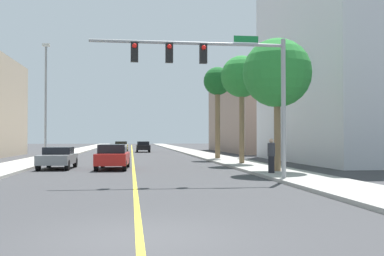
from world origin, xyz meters
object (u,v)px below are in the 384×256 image
at_px(traffic_signal_mast, 220,72).
at_px(car_gray, 58,158).
at_px(street_lamp, 46,97).
at_px(car_yellow, 121,146).
at_px(palm_mid, 242,78).
at_px(pedestrian, 271,156).
at_px(palm_far, 218,84).
at_px(palm_near, 277,74).
at_px(car_red, 113,156).
at_px(car_black, 143,147).

distance_m(traffic_signal_mast, car_gray, 13.39).
bearing_deg(street_lamp, car_yellow, 79.55).
height_order(street_lamp, palm_mid, street_lamp).
xyz_separation_m(traffic_signal_mast, pedestrian, (3.21, 2.92, -3.80)).
distance_m(street_lamp, pedestrian, 19.61).
distance_m(traffic_signal_mast, palm_far, 19.71).
bearing_deg(palm_near, car_red, 152.41).
relative_size(car_red, car_black, 1.02).
distance_m(street_lamp, car_black, 26.74).
relative_size(traffic_signal_mast, pedestrian, 4.92).
bearing_deg(car_red, traffic_signal_mast, -58.02).
bearing_deg(car_black, car_red, -94.53).
height_order(palm_near, palm_far, palm_far).
bearing_deg(car_yellow, car_gray, -94.58).
bearing_deg(pedestrian, car_yellow, 46.44).
distance_m(car_gray, car_black, 32.56).
distance_m(palm_far, car_red, 14.70).
distance_m(traffic_signal_mast, pedestrian, 5.76).
bearing_deg(traffic_signal_mast, palm_mid, 71.80).
relative_size(palm_far, car_yellow, 1.73).
distance_m(car_black, pedestrian, 39.07).
bearing_deg(palm_far, car_yellow, 109.29).
xyz_separation_m(palm_near, car_yellow, (-9.14, 40.22, -4.66)).
relative_size(palm_mid, car_gray, 1.81).
bearing_deg(car_yellow, palm_far, -70.11).
xyz_separation_m(street_lamp, car_black, (8.10, 25.11, -4.35)).
distance_m(street_lamp, car_gray, 8.39).
bearing_deg(pedestrian, car_gray, 94.83).
distance_m(palm_near, car_red, 11.04).
xyz_separation_m(palm_mid, car_gray, (-12.21, -2.11, -5.45)).
bearing_deg(palm_far, pedestrian, -91.32).
relative_size(traffic_signal_mast, car_gray, 2.06).
xyz_separation_m(palm_mid, pedestrian, (-0.65, -8.82, -5.13)).
height_order(car_red, car_black, car_red).
relative_size(traffic_signal_mast, palm_far, 1.08).
bearing_deg(palm_near, traffic_signal_mast, -133.36).
distance_m(street_lamp, palm_mid, 15.02).
distance_m(palm_near, pedestrian, 4.61).
bearing_deg(car_gray, car_red, 168.45).
relative_size(car_yellow, pedestrian, 2.62).
height_order(traffic_signal_mast, car_black, traffic_signal_mast).
height_order(traffic_signal_mast, car_gray, traffic_signal_mast).
bearing_deg(palm_mid, palm_far, 92.08).
xyz_separation_m(car_red, car_black, (2.71, 32.79, -0.05)).
bearing_deg(pedestrian, palm_mid, 30.76).
height_order(car_black, car_yellow, car_black).
height_order(palm_mid, car_yellow, palm_mid).
bearing_deg(car_gray, pedestrian, 151.64).
height_order(palm_far, car_gray, palm_far).
distance_m(palm_mid, car_yellow, 34.32).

